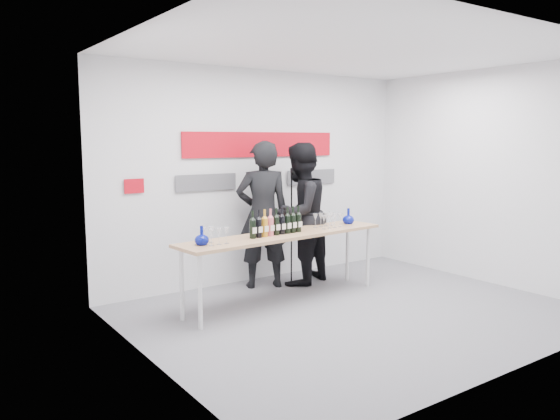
% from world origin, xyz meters
% --- Properties ---
extents(ground, '(5.00, 5.00, 0.00)m').
position_xyz_m(ground, '(0.00, 0.00, 0.00)').
color(ground, slate).
rests_on(ground, ground).
extents(back_wall, '(5.00, 0.04, 3.00)m').
position_xyz_m(back_wall, '(0.00, 2.00, 1.50)').
color(back_wall, silver).
rests_on(back_wall, ground).
extents(signage, '(3.38, 0.02, 0.79)m').
position_xyz_m(signage, '(-0.06, 1.97, 1.81)').
color(signage, red).
rests_on(signage, back_wall).
extents(tasting_table, '(2.93, 0.83, 0.87)m').
position_xyz_m(tasting_table, '(-0.42, 0.84, 0.80)').
color(tasting_table, tan).
rests_on(tasting_table, ground).
extents(wine_bottles, '(0.80, 0.14, 0.33)m').
position_xyz_m(wine_bottles, '(-0.56, 0.81, 1.03)').
color(wine_bottles, black).
rests_on(wine_bottles, tasting_table).
extents(decanter_left, '(0.16, 0.16, 0.21)m').
position_xyz_m(decanter_left, '(-1.60, 0.77, 0.98)').
color(decanter_left, '#06107D').
rests_on(decanter_left, tasting_table).
extents(decanter_right, '(0.16, 0.16, 0.21)m').
position_xyz_m(decanter_right, '(0.76, 0.97, 0.98)').
color(decanter_right, '#06107D').
rests_on(decanter_right, tasting_table).
extents(glasses_left, '(0.28, 0.23, 0.18)m').
position_xyz_m(glasses_left, '(-1.46, 0.73, 0.96)').
color(glasses_left, silver).
rests_on(glasses_left, tasting_table).
extents(glasses_right, '(0.38, 0.25, 0.18)m').
position_xyz_m(glasses_right, '(0.33, 0.90, 0.96)').
color(glasses_right, silver).
rests_on(glasses_right, tasting_table).
extents(presenter_left, '(0.86, 0.72, 2.00)m').
position_xyz_m(presenter_left, '(-0.25, 1.58, 1.00)').
color(presenter_left, black).
rests_on(presenter_left, ground).
extents(presenter_right, '(1.16, 1.03, 1.98)m').
position_xyz_m(presenter_right, '(0.27, 1.44, 0.99)').
color(presenter_right, black).
rests_on(presenter_right, ground).
extents(mic_stand, '(0.19, 0.19, 1.60)m').
position_xyz_m(mic_stand, '(0.12, 1.42, 0.49)').
color(mic_stand, black).
rests_on(mic_stand, ground).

